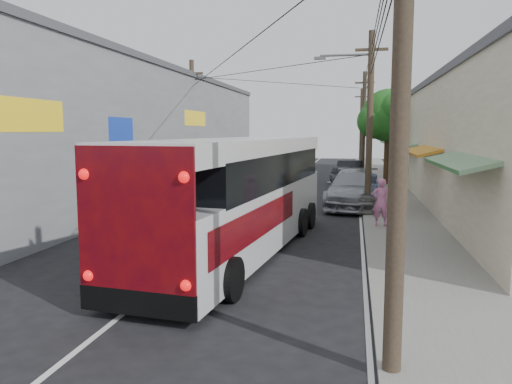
% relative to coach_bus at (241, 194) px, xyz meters
% --- Properties ---
extents(ground, '(120.00, 120.00, 0.00)m').
position_rel_coach_bus_xyz_m(ground, '(-1.21, -5.25, -1.82)').
color(ground, black).
rests_on(ground, ground).
extents(sidewalk, '(3.00, 80.00, 0.12)m').
position_rel_coach_bus_xyz_m(sidewalk, '(5.29, 14.75, -1.76)').
color(sidewalk, slate).
rests_on(sidewalk, ground).
extents(building_right, '(7.09, 40.00, 6.25)m').
position_rel_coach_bus_xyz_m(building_right, '(9.78, 16.75, 1.34)').
color(building_right, beige).
rests_on(building_right, ground).
extents(building_left, '(7.20, 36.00, 7.25)m').
position_rel_coach_bus_xyz_m(building_left, '(-9.71, 12.74, 1.84)').
color(building_left, gray).
rests_on(building_left, ground).
extents(utility_poles, '(11.80, 45.28, 8.00)m').
position_rel_coach_bus_xyz_m(utility_poles, '(1.92, 15.07, 2.31)').
color(utility_poles, '#473828').
rests_on(utility_poles, ground).
extents(street_tree, '(4.40, 4.00, 6.60)m').
position_rel_coach_bus_xyz_m(street_tree, '(5.66, 20.76, 2.86)').
color(street_tree, '#3F2B19').
rests_on(street_tree, ground).
extents(coach_bus, '(3.85, 12.36, 3.51)m').
position_rel_coach_bus_xyz_m(coach_bus, '(0.00, 0.00, 0.00)').
color(coach_bus, silver).
rests_on(coach_bus, ground).
extents(jeepney, '(2.73, 4.98, 1.32)m').
position_rel_coach_bus_xyz_m(jeepney, '(-2.61, 0.03, -1.15)').
color(jeepney, silver).
rests_on(jeepney, ground).
extents(parked_suv, '(2.91, 6.35, 1.80)m').
position_rel_coach_bus_xyz_m(parked_suv, '(3.39, 10.06, -0.92)').
color(parked_suv, gray).
rests_on(parked_suv, ground).
extents(parked_car_mid, '(2.01, 4.18, 1.38)m').
position_rel_coach_bus_xyz_m(parked_car_mid, '(2.59, 20.32, -1.13)').
color(parked_car_mid, '#222227').
rests_on(parked_car_mid, ground).
extents(parked_car_far, '(1.78, 4.93, 1.62)m').
position_rel_coach_bus_xyz_m(parked_car_far, '(3.04, 21.89, -1.01)').
color(parked_car_far, black).
rests_on(parked_car_far, ground).
extents(pedestrian_near, '(0.67, 0.45, 1.84)m').
position_rel_coach_bus_xyz_m(pedestrian_near, '(4.40, 4.67, -0.78)').
color(pedestrian_near, pink).
rests_on(pedestrian_near, sidewalk).
extents(pedestrian_far, '(0.96, 0.81, 1.75)m').
position_rel_coach_bus_xyz_m(pedestrian_far, '(4.19, 7.96, -0.82)').
color(pedestrian_far, '#8198BC').
rests_on(pedestrian_far, sidewalk).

